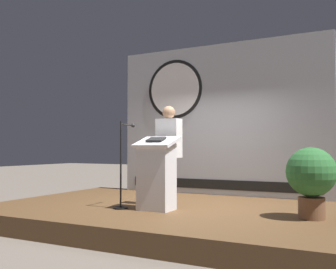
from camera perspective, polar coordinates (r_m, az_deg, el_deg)
The scene contains 7 objects.
ground_plane at distance 6.67m, azimuth 2.13°, elevation -13.07°, with size 40.00×40.00×0.00m, color #6B6056.
stage_platform at distance 6.64m, azimuth 2.13°, elevation -11.80°, with size 6.40×4.00×0.30m, color brown.
banner_display at distance 8.29m, azimuth 7.30°, elevation 2.30°, with size 4.55×0.12×3.18m.
podium at distance 6.20m, azimuth -1.70°, elevation -5.85°, with size 0.64×0.49×1.17m.
speaker_person at distance 6.62m, azimuth 0.12°, elevation -2.97°, with size 0.40×0.26×1.70m.
microphone_stand at distance 6.42m, azimuth -6.69°, elevation -6.33°, with size 0.24×0.52×1.42m.
potted_plant at distance 5.77m, azimuth 20.26°, elevation -5.69°, with size 0.69×0.69×0.99m.
Camera 1 is at (2.77, -5.93, 1.28)m, focal length 41.56 mm.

